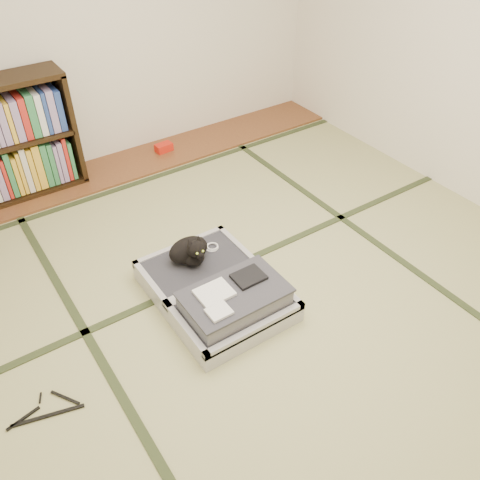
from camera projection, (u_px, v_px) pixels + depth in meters
floor at (265, 304)px, 3.12m from camera, size 4.50×4.50×0.00m
wood_strip at (129, 165)px, 4.40m from camera, size 4.00×0.50×0.02m
red_item at (164, 147)px, 4.55m from camera, size 0.16×0.10×0.07m
room_shell at (276, 69)px, 2.20m from camera, size 4.50×4.50×4.50m
tatami_borders at (222, 260)px, 3.44m from camera, size 4.00×4.50×0.01m
suitcase at (218, 292)px, 3.07m from camera, size 0.68×0.90×0.27m
cat at (190, 251)px, 3.17m from camera, size 0.30×0.30×0.24m
cable_coil at (212, 247)px, 3.33m from camera, size 0.09×0.09×0.02m
hanger at (46, 411)px, 2.53m from camera, size 0.37×0.21×0.01m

